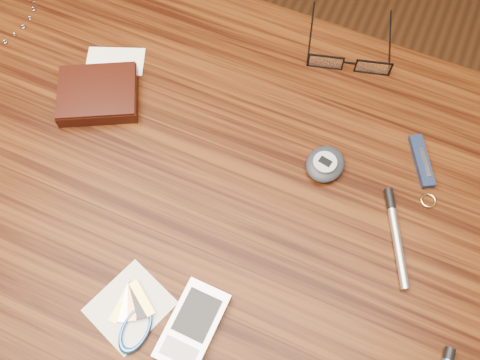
{
  "coord_description": "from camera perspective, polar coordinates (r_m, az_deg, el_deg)",
  "views": [
    {
      "loc": [
        0.19,
        -0.26,
        1.43
      ],
      "look_at": [
        0.06,
        0.03,
        0.76
      ],
      "focal_mm": 40.0,
      "sensor_mm": 36.0,
      "label": 1
    }
  ],
  "objects": [
    {
      "name": "ground",
      "position": [
        1.46,
        -2.72,
        -12.82
      ],
      "size": [
        3.8,
        3.8,
        0.0
      ],
      "primitive_type": "plane",
      "color": "#472814",
      "rests_on": "ground"
    },
    {
      "name": "desk",
      "position": [
        0.84,
        -4.61,
        -3.16
      ],
      "size": [
        1.0,
        0.7,
        0.75
      ],
      "color": "#391B09",
      "rests_on": "ground"
    },
    {
      "name": "wallet_and_card",
      "position": [
        0.83,
        -14.87,
        8.94
      ],
      "size": [
        0.15,
        0.18,
        0.03
      ],
      "color": "black",
      "rests_on": "desk"
    },
    {
      "name": "eyeglasses",
      "position": [
        0.86,
        11.59,
        12.32
      ],
      "size": [
        0.16,
        0.16,
        0.03
      ],
      "color": "black",
      "rests_on": "desk"
    },
    {
      "name": "gold_ring",
      "position": [
        0.78,
        19.44,
        -2.08
      ],
      "size": [
        0.03,
        0.03,
        0.0
      ],
      "primitive_type": "torus",
      "rotation": [
        0.0,
        0.0,
        0.39
      ],
      "color": "#DDBE71",
      "rests_on": "desk"
    },
    {
      "name": "pda_phone",
      "position": [
        0.68,
        -5.08,
        -15.23
      ],
      "size": [
        0.06,
        0.11,
        0.02
      ],
      "color": "#AFAEB3",
      "rests_on": "desk"
    },
    {
      "name": "pedometer",
      "position": [
        0.76,
        9.07,
        1.7
      ],
      "size": [
        0.06,
        0.07,
        0.02
      ],
      "color": "black",
      "rests_on": "desk"
    },
    {
      "name": "notepad_keys",
      "position": [
        0.7,
        -11.32,
        -14.12
      ],
      "size": [
        0.11,
        0.11,
        0.01
      ],
      "color": "white",
      "rests_on": "desk"
    },
    {
      "name": "pocket_knife",
      "position": [
        0.8,
        18.81,
        1.93
      ],
      "size": [
        0.06,
        0.08,
        0.01
      ],
      "color": "#111C31",
      "rests_on": "desk"
    },
    {
      "name": "silver_pen",
      "position": [
        0.74,
        16.22,
        -5.06
      ],
      "size": [
        0.07,
        0.13,
        0.01
      ],
      "color": "silver",
      "rests_on": "desk"
    }
  ]
}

